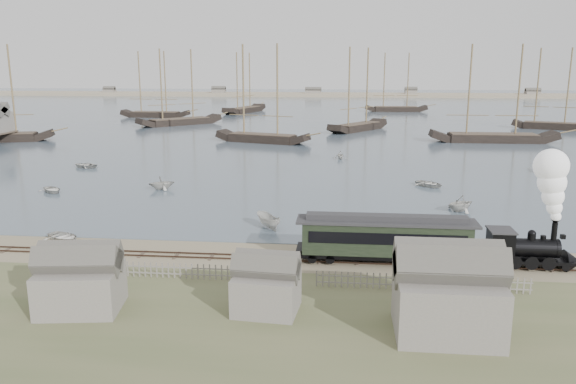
# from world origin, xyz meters

# --- Properties ---
(ground) EXTENTS (600.00, 600.00, 0.00)m
(ground) POSITION_xyz_m (0.00, 0.00, 0.00)
(ground) COLOR gray
(ground) RESTS_ON ground
(harbor_water) EXTENTS (600.00, 336.00, 0.06)m
(harbor_water) POSITION_xyz_m (0.00, 170.00, 0.03)
(harbor_water) COLOR #465664
(harbor_water) RESTS_ON ground
(rail_track) EXTENTS (120.00, 1.80, 0.16)m
(rail_track) POSITION_xyz_m (0.00, -2.00, 0.04)
(rail_track) COLOR #3D2A21
(rail_track) RESTS_ON ground
(picket_fence_west) EXTENTS (19.00, 0.10, 1.20)m
(picket_fence_west) POSITION_xyz_m (-6.50, -7.00, 0.00)
(picket_fence_west) COLOR slate
(picket_fence_west) RESTS_ON ground
(picket_fence_east) EXTENTS (15.00, 0.10, 1.20)m
(picket_fence_east) POSITION_xyz_m (12.50, -7.50, 0.00)
(picket_fence_east) COLOR slate
(picket_fence_east) RESTS_ON ground
(shed_left) EXTENTS (5.00, 4.00, 4.10)m
(shed_left) POSITION_xyz_m (-10.00, -13.00, 0.00)
(shed_left) COLOR slate
(shed_left) RESTS_ON ground
(shed_mid) EXTENTS (4.00, 3.50, 3.60)m
(shed_mid) POSITION_xyz_m (2.00, -12.00, 0.00)
(shed_mid) COLOR slate
(shed_mid) RESTS_ON ground
(shed_right) EXTENTS (6.00, 5.00, 5.10)m
(shed_right) POSITION_xyz_m (13.00, -14.00, 0.00)
(shed_right) COLOR slate
(shed_right) RESTS_ON ground
(far_spit) EXTENTS (500.00, 20.00, 1.80)m
(far_spit) POSITION_xyz_m (0.00, 250.00, 0.00)
(far_spit) COLOR tan
(far_spit) RESTS_ON ground
(locomotive) EXTENTS (7.26, 2.71, 9.05)m
(locomotive) POSITION_xyz_m (22.37, -2.00, 4.18)
(locomotive) COLOR black
(locomotive) RESTS_ON ground
(passenger_coach) EXTENTS (14.24, 2.75, 3.46)m
(passenger_coach) POSITION_xyz_m (10.24, -2.00, 2.18)
(passenger_coach) COLOR black
(passenger_coach) RESTS_ON ground
(beached_dinghy) EXTENTS (4.16, 4.57, 0.77)m
(beached_dinghy) POSITION_xyz_m (-18.38, 0.95, 0.39)
(beached_dinghy) COLOR beige
(beached_dinghy) RESTS_ON ground
(rowboat_0) EXTENTS (4.27, 4.36, 0.74)m
(rowboat_0) POSITION_xyz_m (-29.49, 19.63, 0.43)
(rowboat_0) COLOR beige
(rowboat_0) RESTS_ON harbor_water
(rowboat_1) EXTENTS (4.04, 4.23, 1.73)m
(rowboat_1) POSITION_xyz_m (-16.40, 22.78, 0.92)
(rowboat_1) COLOR beige
(rowboat_1) RESTS_ON harbor_water
(rowboat_2) EXTENTS (3.75, 3.30, 1.41)m
(rowboat_2) POSITION_xyz_m (-0.45, 6.66, 0.77)
(rowboat_2) COLOR beige
(rowboat_2) RESTS_ON harbor_water
(rowboat_3) EXTENTS (4.78, 4.79, 0.82)m
(rowboat_3) POSITION_xyz_m (17.97, 27.89, 0.47)
(rowboat_3) COLOR beige
(rowboat_3) RESTS_ON harbor_water
(rowboat_4) EXTENTS (4.37, 4.50, 1.81)m
(rowboat_4) POSITION_xyz_m (19.48, 15.32, 0.97)
(rowboat_4) COLOR beige
(rowboat_4) RESTS_ON harbor_water
(rowboat_5) EXTENTS (3.68, 2.01, 1.35)m
(rowboat_5) POSITION_xyz_m (36.57, 39.40, 0.73)
(rowboat_5) COLOR beige
(rowboat_5) RESTS_ON harbor_water
(rowboat_6) EXTENTS (3.77, 4.55, 0.82)m
(rowboat_6) POSITION_xyz_m (-33.35, 36.92, 0.47)
(rowboat_6) COLOR beige
(rowboat_6) RESTS_ON harbor_water
(rowboat_7) EXTENTS (2.75, 2.42, 1.36)m
(rowboat_7) POSITION_xyz_m (6.12, 49.23, 0.74)
(rowboat_7) COLOR beige
(rowboat_7) RESTS_ON harbor_water
(schooner_1) EXTENTS (20.63, 20.32, 20.00)m
(schooner_1) POSITION_xyz_m (-37.32, 101.75, 10.06)
(schooner_1) COLOR black
(schooner_1) RESTS_ON harbor_water
(schooner_2) EXTENTS (20.53, 10.62, 20.00)m
(schooner_2) POSITION_xyz_m (-10.16, 68.96, 10.06)
(schooner_2) COLOR black
(schooner_2) RESTS_ON harbor_water
(schooner_3) EXTENTS (15.60, 20.04, 20.00)m
(schooner_3) POSITION_xyz_m (10.03, 92.79, 10.06)
(schooner_3) COLOR black
(schooner_3) RESTS_ON harbor_water
(schooner_4) EXTENTS (25.64, 6.00, 20.00)m
(schooner_4) POSITION_xyz_m (37.46, 74.41, 10.06)
(schooner_4) COLOR black
(schooner_4) RESTS_ON harbor_water
(schooner_5) EXTENTS (18.18, 10.47, 20.00)m
(schooner_5) POSITION_xyz_m (57.90, 100.63, 10.06)
(schooner_5) COLOR black
(schooner_5) RESTS_ON harbor_water
(schooner_6) EXTENTS (21.45, 6.09, 20.00)m
(schooner_6) POSITION_xyz_m (-51.35, 122.98, 10.06)
(schooner_6) COLOR black
(schooner_6) RESTS_ON harbor_water
(schooner_7) EXTENTS (12.24, 23.93, 20.00)m
(schooner_7) POSITION_xyz_m (-27.19, 143.68, 10.06)
(schooner_7) COLOR black
(schooner_7) RESTS_ON harbor_water
(schooner_8) EXTENTS (21.39, 6.26, 20.00)m
(schooner_8) POSITION_xyz_m (24.31, 152.86, 10.06)
(schooner_8) COLOR black
(schooner_8) RESTS_ON harbor_water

